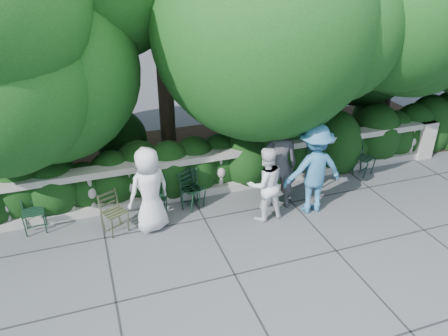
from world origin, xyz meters
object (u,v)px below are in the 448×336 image
object	(u,v)px
chair_c	(157,218)
chair_e	(314,187)
chair_b	(191,209)
chair_weathered	(121,234)
chair_f	(367,176)
person_businessman	(149,190)
chair_d	(198,210)
person_older_blue	(314,169)
chair_a	(37,235)
person_casual_man	(265,184)
person_woman_grey	(280,165)

from	to	relation	value
chair_c	chair_e	xyz separation A→B (m)	(3.72, 0.09, 0.00)
chair_b	chair_weathered	world-z (taller)	same
chair_f	chair_c	bearing A→B (deg)	156.81
chair_f	chair_weathered	world-z (taller)	same
chair_b	chair_f	xyz separation A→B (m)	(4.45, 0.04, 0.00)
chair_c	person_businessman	size ratio (longest dim) A/B	0.48
chair_d	person_older_blue	size ratio (longest dim) A/B	0.44
chair_a	chair_e	world-z (taller)	same
chair_b	chair_f	bearing A→B (deg)	8.18
chair_weathered	person_casual_man	bearing A→B (deg)	-32.64
chair_a	chair_d	distance (m)	3.21
chair_a	person_businessman	xyz separation A→B (m)	(2.17, -0.49, 0.87)
chair_b	person_businessman	world-z (taller)	person_businessman
chair_d	person_older_blue	distance (m)	2.57
chair_a	chair_e	bearing A→B (deg)	-2.85
chair_f	person_older_blue	bearing A→B (deg)	177.99
chair_d	chair_b	bearing A→B (deg)	129.76
chair_e	person_older_blue	bearing A→B (deg)	-100.27
chair_c	person_woman_grey	size ratio (longest dim) A/B	0.43
chair_b	person_woman_grey	size ratio (longest dim) A/B	0.43
chair_e	chair_weathered	distance (m)	4.52
chair_weathered	person_casual_man	distance (m)	3.00
chair_c	person_older_blue	xyz separation A→B (m)	(3.14, -0.72, 0.96)
person_woman_grey	chair_c	bearing A→B (deg)	11.89
chair_a	person_woman_grey	distance (m)	5.00
chair_b	person_casual_man	bearing A→B (deg)	-22.66
person_older_blue	chair_weathered	bearing A→B (deg)	-2.98
chair_weathered	person_older_blue	world-z (taller)	person_older_blue
chair_a	person_businessman	world-z (taller)	person_businessman
person_woman_grey	person_older_blue	distance (m)	0.70
chair_b	person_businessman	xyz separation A→B (m)	(-0.91, -0.40, 0.87)
chair_a	person_casual_man	world-z (taller)	person_casual_man
person_businessman	person_casual_man	size ratio (longest dim) A/B	1.10
chair_d	person_businessman	bearing A→B (deg)	170.38
chair_e	chair_weathered	size ratio (longest dim) A/B	1.00
person_woman_grey	chair_weathered	bearing A→B (deg)	19.12
chair_c	chair_a	bearing A→B (deg)	-168.49
chair_a	chair_c	size ratio (longest dim) A/B	1.00
chair_e	person_casual_man	distance (m)	1.96
chair_c	chair_d	world-z (taller)	same
chair_c	chair_d	xyz separation A→B (m)	(0.89, 0.05, 0.00)
chair_c	person_woman_grey	xyz separation A→B (m)	(2.56, -0.34, 0.98)
chair_c	person_woman_grey	world-z (taller)	person_woman_grey
chair_c	person_older_blue	bearing A→B (deg)	3.37
person_woman_grey	person_older_blue	world-z (taller)	person_woman_grey
chair_c	person_casual_man	xyz separation A→B (m)	(2.09, -0.68, 0.79)
chair_f	chair_e	bearing A→B (deg)	157.54
chair_e	person_older_blue	world-z (taller)	person_older_blue
chair_b	chair_f	size ratio (longest dim) A/B	1.00
person_casual_man	chair_d	bearing A→B (deg)	-33.46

